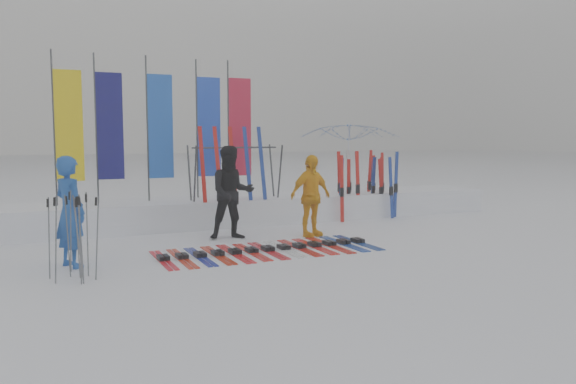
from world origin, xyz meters
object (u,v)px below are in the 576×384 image
person_yellow (311,196)px  tent_canopy (349,165)px  person_blue (70,212)px  ski_row (268,249)px  person_black (232,193)px  ski_rack (235,165)px

person_yellow → tent_canopy: size_ratio=0.60×
person_blue → ski_row: bearing=-119.4°
person_black → ski_rack: size_ratio=0.91×
person_yellow → ski_rack: size_ratio=0.82×
person_black → person_yellow: size_ratio=1.11×
tent_canopy → person_black: bearing=-146.5°
ski_row → ski_rack: (0.42, 2.96, 1.35)m
person_yellow → tent_canopy: 4.41m
person_blue → ski_row: person_blue is taller
person_blue → ski_rack: 4.66m
person_yellow → ski_rack: bearing=102.3°
tent_canopy → ski_rack: tent_canopy is taller
person_yellow → ski_row: size_ratio=0.43×
ski_row → ski_rack: 3.28m
tent_canopy → ski_row: size_ratio=0.71×
ski_rack → person_yellow: bearing=-65.1°
person_yellow → tent_canopy: (2.86, 3.33, 0.42)m
person_yellow → ski_rack: (-0.92, 1.98, 0.55)m
ski_rack → tent_canopy: bearing=19.7°
person_black → ski_row: 1.67m
tent_canopy → ski_row: bearing=-134.2°
person_blue → ski_rack: (3.68, 2.81, 0.52)m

